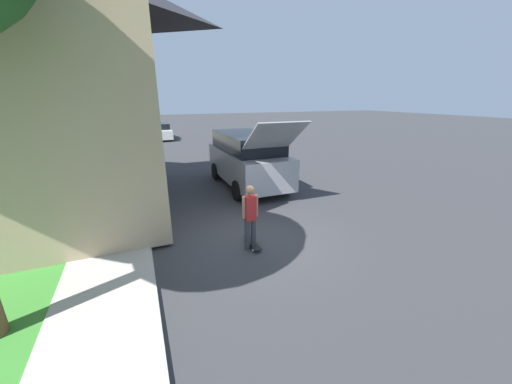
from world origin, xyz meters
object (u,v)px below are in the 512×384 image
at_px(skateboarder, 250,215).
at_px(fire_hydrant, 111,221).
at_px(suv_parked, 247,158).
at_px(car_down_street, 160,132).
at_px(skateboard, 253,243).

height_order(skateboarder, fire_hydrant, skateboarder).
bearing_deg(fire_hydrant, skateboarder, -33.11).
xyz_separation_m(suv_parked, fire_hydrant, (-5.09, -2.90, -0.77)).
relative_size(car_down_street, skateboarder, 2.71).
xyz_separation_m(suv_parked, car_down_street, (-2.15, 16.46, -0.52)).
bearing_deg(skateboarder, skateboard, 44.35).
distance_m(car_down_street, fire_hydrant, 19.58).
distance_m(suv_parked, skateboarder, 5.35).
bearing_deg(suv_parked, fire_hydrant, -150.29).
relative_size(suv_parked, skateboarder, 3.43).
height_order(suv_parked, fire_hydrant, suv_parked).
bearing_deg(car_down_street, skateboarder, -89.20).
relative_size(suv_parked, car_down_street, 1.27).
bearing_deg(suv_parked, skateboard, -109.63).
bearing_deg(skateboard, suv_parked, 70.37).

